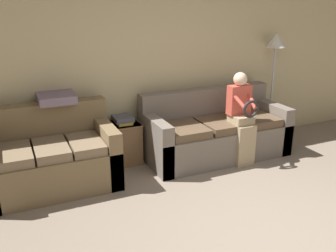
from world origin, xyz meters
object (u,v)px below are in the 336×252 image
object	(u,v)px
book_stack	(123,120)
side_shelf	(124,143)
couch_main	(215,133)
floor_lamp	(275,52)
child_left_seated	(242,115)
throw_pillow	(56,98)
couch_side	(51,159)

from	to	relation	value
book_stack	side_shelf	bearing A→B (deg)	-110.34
couch_main	floor_lamp	bearing A→B (deg)	13.71
child_left_seated	side_shelf	xyz separation A→B (m)	(-1.45, 0.62, -0.39)
side_shelf	throw_pillow	distance (m)	1.08
couch_side	side_shelf	size ratio (longest dim) A/B	2.64
side_shelf	floor_lamp	bearing A→B (deg)	0.42
couch_side	book_stack	size ratio (longest dim) A/B	5.22
floor_lamp	book_stack	bearing A→B (deg)	-179.85
throw_pillow	child_left_seated	bearing A→B (deg)	-15.65
couch_main	throw_pillow	size ratio (longest dim) A/B	4.64
side_shelf	couch_side	bearing A→B (deg)	-163.83
book_stack	throw_pillow	world-z (taller)	throw_pillow
child_left_seated	book_stack	size ratio (longest dim) A/B	4.31
couch_main	child_left_seated	distance (m)	0.53
floor_lamp	couch_side	bearing A→B (deg)	-174.95
couch_main	side_shelf	bearing A→B (deg)	167.78
child_left_seated	book_stack	world-z (taller)	child_left_seated
child_left_seated	book_stack	distance (m)	1.58
book_stack	floor_lamp	bearing A→B (deg)	0.15
couch_side	side_shelf	xyz separation A→B (m)	(0.98, 0.29, -0.05)
side_shelf	book_stack	bearing A→B (deg)	69.66
couch_main	child_left_seated	size ratio (longest dim) A/B	1.63
child_left_seated	book_stack	bearing A→B (deg)	156.24
couch_side	side_shelf	distance (m)	1.03
throw_pillow	side_shelf	bearing A→B (deg)	-0.72
side_shelf	book_stack	distance (m)	0.32
book_stack	throw_pillow	xyz separation A→B (m)	(-0.82, -0.00, 0.38)
side_shelf	couch_main	bearing A→B (deg)	-12.22
child_left_seated	floor_lamp	bearing A→B (deg)	32.80
child_left_seated	side_shelf	bearing A→B (deg)	156.70
couch_side	side_shelf	bearing A→B (deg)	16.17
child_left_seated	couch_main	bearing A→B (deg)	118.65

